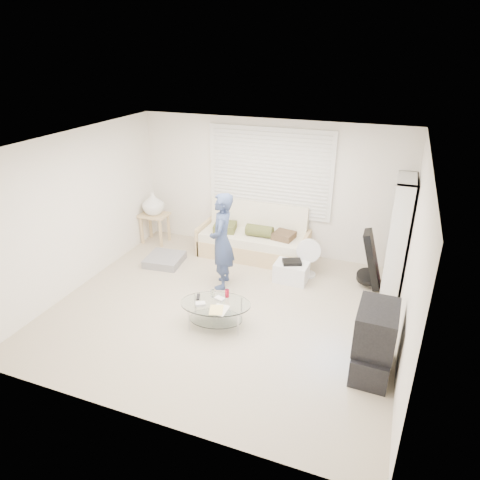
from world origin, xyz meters
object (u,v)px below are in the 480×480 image
at_px(tv_unit, 374,341).
at_px(coffee_table, 216,307).
at_px(futon_sofa, 254,240).
at_px(bookshelf, 398,235).

distance_m(tv_unit, coffee_table, 2.16).
xyz_separation_m(futon_sofa, bookshelf, (2.49, -0.26, 0.60)).
height_order(bookshelf, coffee_table, bookshelf).
height_order(futon_sofa, tv_unit, futon_sofa).
relative_size(tv_unit, coffee_table, 0.81).
bearing_deg(bookshelf, coffee_table, -138.21).
height_order(futon_sofa, bookshelf, bookshelf).
xyz_separation_m(futon_sofa, tv_unit, (2.37, -2.47, 0.11)).
xyz_separation_m(futon_sofa, coffee_table, (0.22, -2.29, -0.03)).
bearing_deg(futon_sofa, tv_unit, -46.25).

